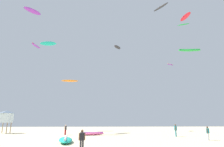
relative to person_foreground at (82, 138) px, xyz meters
The scene contains 17 objects.
person_foreground is the anchor object (origin of this frame).
person_midground 17.71m from the person_foreground, 45.57° to the left, with size 0.40×0.54×1.78m.
person_left 17.24m from the person_foreground, 104.88° to the left, with size 0.37×0.50×1.62m.
person_right 16.03m from the person_foreground, 27.10° to the left, with size 0.40×0.42×1.61m.
kite_grounded_near 15.88m from the person_foreground, 90.25° to the left, with size 4.25×2.29×0.49m.
kite_grounded_mid 6.27m from the person_foreground, 111.72° to the left, with size 2.14×5.15×0.64m.
lifeguard_tower 27.02m from the person_foreground, 127.63° to the left, with size 2.30×2.30×4.15m.
kite_aloft_0 40.10m from the person_foreground, 49.61° to the left, with size 2.78×1.84×0.56m.
kite_aloft_1 47.78m from the person_foreground, 59.98° to the left, with size 2.63×1.95×0.46m.
kite_aloft_2 33.81m from the person_foreground, 118.66° to the left, with size 1.58×3.32×0.54m.
kite_aloft_3 23.13m from the person_foreground, 37.84° to the left, with size 3.64×1.36×0.59m.
kite_aloft_4 32.27m from the person_foreground, 102.28° to the left, with size 4.13×1.41×0.50m.
kite_aloft_5 37.04m from the person_foreground, 80.08° to the left, with size 2.37×2.77×0.69m.
kite_aloft_6 34.15m from the person_foreground, 44.68° to the left, with size 1.44×3.64×0.55m.
kite_aloft_7 27.38m from the person_foreground, 115.38° to the left, with size 3.32×1.08×0.84m.
kite_aloft_8 40.11m from the person_foreground, 121.47° to the left, with size 3.84×3.96×0.89m.
kite_aloft_9 29.65m from the person_foreground, 50.91° to the left, with size 2.68×3.49×0.72m.
Camera 1 is at (-1.66, -12.53, 2.31)m, focal length 30.10 mm.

